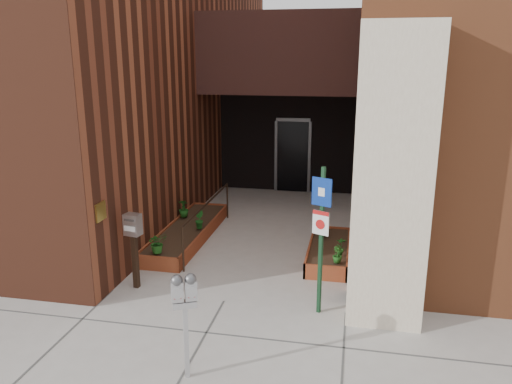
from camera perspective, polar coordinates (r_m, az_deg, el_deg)
The scene contains 15 objects.
ground at distance 8.50m, azimuth -3.71°, elevation -12.35°, with size 80.00×80.00×0.00m, color #9E9991.
architecture at distance 14.36m, azimuth 2.75°, elevation 19.41°, with size 20.00×14.60×10.00m.
planter_left at distance 11.24m, azimuth -7.81°, elevation -4.66°, with size 0.90×3.60×0.30m.
planter_right at distance 10.21m, azimuth 8.32°, elevation -6.78°, with size 0.80×2.20×0.30m.
handrail at distance 10.85m, azimuth -5.51°, elevation -1.90°, with size 0.04×3.34×0.90m.
parking_meter at distance 6.25m, azimuth -8.18°, elevation -11.95°, with size 0.33×0.23×1.41m.
sign_post at distance 7.63m, azimuth 7.45°, elevation -3.84°, with size 0.30×0.15×2.37m.
payment_dropbox at distance 8.83m, azimuth -13.83°, elevation -4.79°, with size 0.30×0.24×1.35m.
shrub_left_a at distance 9.73m, azimuth -11.20°, elevation -5.71°, with size 0.36×0.36×0.40m, color #1F5819.
shrub_left_b at distance 10.96m, azimuth -6.53°, elevation -3.14°, with size 0.22×0.22×0.39m, color #175217.
shrub_left_c at distance 11.77m, azimuth -8.28°, elevation -1.85°, with size 0.23×0.23×0.41m, color #1B5518.
shrub_left_d at distance 11.81m, azimuth -8.23°, elevation -1.99°, with size 0.17×0.17×0.33m, color #17531C.
shrub_right_a at distance 9.25m, azimuth 9.28°, elevation -7.08°, with size 0.17×0.17×0.31m, color #1C5418.
shrub_right_b at distance 9.59m, azimuth 9.72°, elevation -6.11°, with size 0.19×0.19×0.35m, color #175117.
shrub_right_c at distance 10.53m, azimuth 7.61°, elevation -4.06°, with size 0.32×0.32×0.35m, color #205518.
Camera 1 is at (2.02, -7.26, 3.93)m, focal length 35.00 mm.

